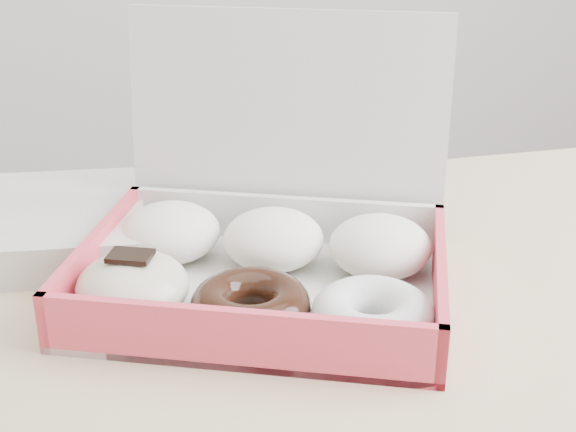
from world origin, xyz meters
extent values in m
cube|color=tan|center=(0.00, 0.00, 0.73)|extent=(1.20, 0.80, 0.04)
cube|color=silver|center=(-0.12, 0.09, 0.75)|extent=(0.40, 0.35, 0.01)
cube|color=#E73F51|center=(-0.17, -0.02, 0.78)|extent=(0.31, 0.14, 0.05)
cube|color=silver|center=(-0.08, 0.19, 0.78)|extent=(0.31, 0.14, 0.05)
cube|color=#E73F51|center=(-0.27, 0.15, 0.78)|extent=(0.10, 0.23, 0.05)
cube|color=#E73F51|center=(0.03, 0.02, 0.78)|extent=(0.10, 0.23, 0.05)
cube|color=silver|center=(-0.07, 0.22, 0.87)|extent=(0.31, 0.16, 0.24)
ellipsoid|color=white|center=(-0.19, 0.18, 0.78)|extent=(0.13, 0.13, 0.06)
ellipsoid|color=white|center=(-0.10, 0.14, 0.78)|extent=(0.13, 0.13, 0.06)
ellipsoid|color=white|center=(0.00, 0.10, 0.78)|extent=(0.13, 0.13, 0.06)
ellipsoid|color=beige|center=(-0.24, 0.07, 0.78)|extent=(0.13, 0.13, 0.06)
cube|color=black|center=(-0.24, 0.07, 0.81)|extent=(0.04, 0.04, 0.00)
torus|color=black|center=(-0.14, 0.03, 0.77)|extent=(0.14, 0.14, 0.04)
torus|color=white|center=(-0.05, -0.01, 0.77)|extent=(0.14, 0.14, 0.04)
cube|color=silver|center=(-0.35, 0.26, 0.77)|extent=(0.29, 0.24, 0.04)
camera|label=1|loc=(-0.25, -0.55, 1.12)|focal=50.00mm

